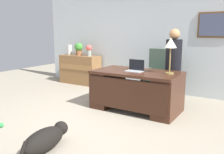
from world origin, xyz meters
name	(u,v)px	position (x,y,z in m)	size (l,w,h in m)	color
ground_plane	(97,121)	(0.00, 0.00, 0.00)	(12.00, 12.00, 0.00)	#9E937F
back_wall	(156,38)	(0.01, 2.60, 1.35)	(7.00, 0.16, 2.70)	silver
desk	(136,89)	(0.29, 0.92, 0.42)	(1.69, 0.93, 0.78)	#422316
credenza	(80,69)	(-2.19, 2.25, 0.42)	(1.21, 0.50, 0.83)	olive
armchair	(159,77)	(0.37, 1.96, 0.50)	(0.60, 0.59, 1.14)	#475B4C
person_standing	(173,67)	(0.82, 1.54, 0.82)	(0.32, 0.32, 1.59)	#262323
dog_lying	(46,139)	(0.03, -1.21, 0.15)	(0.35, 0.87, 0.30)	black
laptop	(135,68)	(0.27, 0.92, 0.83)	(0.32, 0.22, 0.22)	#B2B5BA
desk_lamp	(171,45)	(0.93, 1.00, 1.30)	(0.22, 0.22, 0.66)	#9E8447
vase_with_flowers	(89,50)	(-1.86, 2.25, 1.01)	(0.17, 0.17, 0.32)	#8E9E92
vase_empty	(70,50)	(-2.58, 2.25, 0.98)	(0.14, 0.14, 0.29)	silver
potted_plant	(79,49)	(-2.23, 2.25, 1.03)	(0.24, 0.24, 0.36)	brown
dog_toy_ball	(1,125)	(-1.16, -1.06, 0.04)	(0.08, 0.08, 0.08)	green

